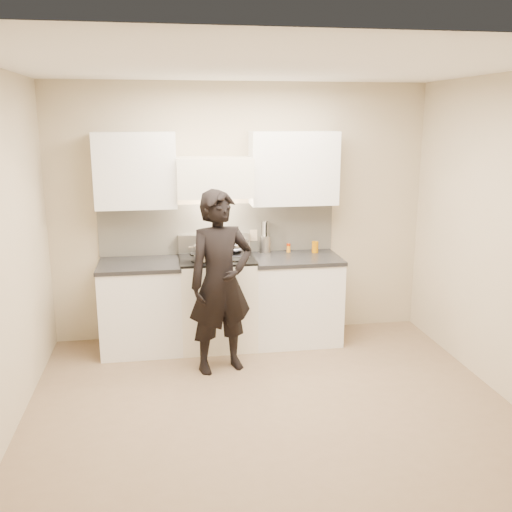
{
  "coord_description": "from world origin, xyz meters",
  "views": [
    {
      "loc": [
        -0.81,
        -4.23,
        2.33
      ],
      "look_at": [
        0.05,
        1.05,
        1.03
      ],
      "focal_mm": 40.0,
      "sensor_mm": 36.0,
      "label": 1
    }
  ],
  "objects_px": {
    "utensil_crock": "(265,243)",
    "person": "(221,282)",
    "counter_right": "(295,298)",
    "wok": "(234,244)",
    "stove": "(217,301)"
  },
  "relations": [
    {
      "from": "counter_right",
      "to": "stove",
      "type": "bearing_deg",
      "value": -180.0
    },
    {
      "from": "wok",
      "to": "person",
      "type": "relative_size",
      "value": 0.23
    },
    {
      "from": "stove",
      "to": "person",
      "type": "bearing_deg",
      "value": -92.1
    },
    {
      "from": "person",
      "to": "utensil_crock",
      "type": "bearing_deg",
      "value": 40.34
    },
    {
      "from": "wok",
      "to": "counter_right",
      "type": "bearing_deg",
      "value": -12.91
    },
    {
      "from": "utensil_crock",
      "to": "wok",
      "type": "bearing_deg",
      "value": -163.76
    },
    {
      "from": "counter_right",
      "to": "wok",
      "type": "distance_m",
      "value": 0.87
    },
    {
      "from": "stove",
      "to": "utensil_crock",
      "type": "bearing_deg",
      "value": 24.22
    },
    {
      "from": "utensil_crock",
      "to": "person",
      "type": "distance_m",
      "value": 1.05
    },
    {
      "from": "person",
      "to": "counter_right",
      "type": "bearing_deg",
      "value": 19.63
    },
    {
      "from": "stove",
      "to": "person",
      "type": "height_order",
      "value": "person"
    },
    {
      "from": "utensil_crock",
      "to": "person",
      "type": "bearing_deg",
      "value": -123.26
    },
    {
      "from": "counter_right",
      "to": "utensil_crock",
      "type": "bearing_deg",
      "value": 139.33
    },
    {
      "from": "utensil_crock",
      "to": "counter_right",
      "type": "bearing_deg",
      "value": -40.67
    },
    {
      "from": "counter_right",
      "to": "wok",
      "type": "height_order",
      "value": "wok"
    }
  ]
}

